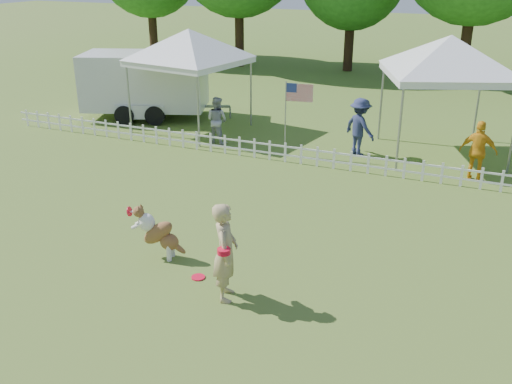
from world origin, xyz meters
TOP-DOWN VIEW (x-y plane):
  - ground at (0.00, 0.00)m, footprint 120.00×120.00m
  - picket_fence at (0.00, 7.00)m, footprint 22.00×0.08m
  - handler at (0.90, -0.32)m, footprint 0.65×0.78m
  - dog at (-0.99, 0.48)m, footprint 1.10×0.53m
  - frisbee_on_turf at (0.11, 0.06)m, footprint 0.35×0.35m
  - canopy_tent_left at (-5.07, 9.07)m, footprint 3.79×3.79m
  - canopy_tent_right at (3.34, 9.58)m, footprint 4.42×4.42m
  - cargo_trailer at (-7.48, 9.82)m, footprint 6.12×4.25m
  - flag_pole at (-1.01, 7.66)m, footprint 0.88×0.21m
  - spectator_a at (-3.48, 7.92)m, footprint 0.85×0.72m
  - spectator_b at (1.08, 8.58)m, footprint 1.31×1.17m
  - spectator_c at (4.55, 7.62)m, footprint 1.01×0.47m

SIDE VIEW (x-z plane):
  - ground at x=0.00m, z-range 0.00..0.00m
  - frisbee_on_turf at x=0.11m, z-range 0.00..0.02m
  - picket_fence at x=0.00m, z-range 0.00..0.60m
  - dog at x=-0.99m, z-range 0.00..1.09m
  - spectator_a at x=-3.48m, z-range 0.00..1.54m
  - spectator_c at x=4.55m, z-range 0.00..1.67m
  - spectator_b at x=1.08m, z-range 0.00..1.77m
  - handler at x=0.90m, z-range 0.00..1.82m
  - flag_pole at x=-1.01m, z-range 0.00..2.28m
  - cargo_trailer at x=-7.48m, z-range 0.00..2.47m
  - canopy_tent_left at x=-5.07m, z-range 0.00..3.40m
  - canopy_tent_right at x=3.34m, z-range 0.00..3.53m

